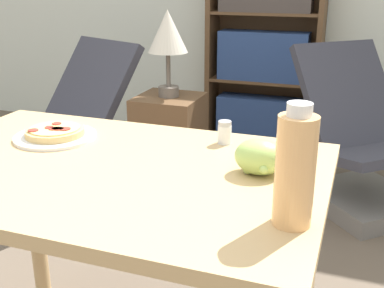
% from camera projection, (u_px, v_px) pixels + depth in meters
% --- Properties ---
extents(dining_table, '(1.15, 0.75, 0.77)m').
position_uv_depth(dining_table, '(109.00, 205.00, 1.31)').
color(dining_table, tan).
rests_on(dining_table, ground_plane).
extents(pizza_on_plate, '(0.25, 0.25, 0.04)m').
position_uv_depth(pizza_on_plate, '(55.00, 134.00, 1.47)').
color(pizza_on_plate, white).
rests_on(pizza_on_plate, dining_table).
extents(grape_bunch, '(0.14, 0.10, 0.09)m').
position_uv_depth(grape_bunch, '(259.00, 157.00, 1.20)').
color(grape_bunch, '#A8CC66').
rests_on(grape_bunch, dining_table).
extents(drink_bottle, '(0.08, 0.08, 0.25)m').
position_uv_depth(drink_bottle, '(295.00, 169.00, 0.93)').
color(drink_bottle, '#EFB270').
rests_on(drink_bottle, dining_table).
extents(salt_shaker, '(0.04, 0.04, 0.07)m').
position_uv_depth(salt_shaker, '(225.00, 132.00, 1.42)').
color(salt_shaker, white).
rests_on(salt_shaker, dining_table).
extents(lounge_chair_near, '(0.78, 0.92, 0.88)m').
position_uv_depth(lounge_chair_near, '(68.00, 149.00, 2.78)').
color(lounge_chair_near, slate).
rests_on(lounge_chair_near, ground_plane).
extents(lounge_chair_far, '(0.86, 0.93, 0.88)m').
position_uv_depth(lounge_chair_far, '(361.00, 158.00, 2.65)').
color(lounge_chair_far, slate).
rests_on(lounge_chair_far, ground_plane).
extents(bookshelf, '(0.82, 0.27, 1.48)m').
position_uv_depth(bookshelf, '(264.00, 53.00, 3.48)').
color(bookshelf, brown).
rests_on(bookshelf, ground_plane).
extents(side_table, '(0.34, 0.34, 0.62)m').
position_uv_depth(side_table, '(170.00, 150.00, 2.71)').
color(side_table, brown).
rests_on(side_table, ground_plane).
extents(table_lamp, '(0.21, 0.21, 0.46)m').
position_uv_depth(table_lamp, '(168.00, 36.00, 2.50)').
color(table_lamp, '#665B51').
rests_on(table_lamp, side_table).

